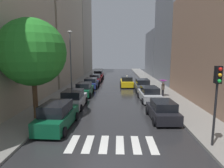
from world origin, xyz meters
TOP-DOWN VIEW (x-y plane):
  - ground_plane at (0.00, 24.00)m, footprint 28.00×72.00m
  - sidewalk_left at (-6.50, 24.00)m, footprint 3.00×72.00m
  - sidewalk_right at (6.50, 24.00)m, footprint 3.00×72.00m
  - crosswalk_stripes at (0.00, 2.65)m, footprint 4.95×2.20m
  - building_left_mid at (-11.00, 28.49)m, footprint 6.00×18.91m
  - building_left_far at (-11.00, 46.01)m, footprint 6.00×15.24m
  - building_right_mid at (11.00, 27.39)m, footprint 6.00×13.11m
  - building_right_far at (11.00, 40.84)m, footprint 6.00×12.38m
  - parked_car_left_nearest at (-3.84, 4.96)m, footprint 2.18×4.56m
  - parked_car_left_second at (-3.95, 10.23)m, footprint 2.16×4.35m
  - parked_car_left_third at (-3.85, 15.55)m, footprint 2.02×4.44m
  - parked_car_left_fourth at (-3.79, 21.00)m, footprint 2.12×4.41m
  - parked_car_left_fifth at (-3.75, 26.27)m, footprint 2.08×4.79m
  - parked_car_left_sixth at (-3.78, 32.07)m, footprint 2.06×4.35m
  - parked_car_right_nearest at (3.78, 6.86)m, footprint 2.14×4.09m
  - parked_car_right_second at (3.76, 12.97)m, footprint 2.26×4.56m
  - parked_car_right_third at (3.70, 18.71)m, footprint 2.16×4.54m
  - taxi_midroad at (1.71, 22.42)m, footprint 2.11×4.62m
  - pedestrian_foreground at (5.65, 14.81)m, footprint 0.92×0.92m
  - street_tree_left at (-6.05, 6.63)m, footprint 4.99×4.99m
  - traffic_light_right_corner at (5.45, 2.39)m, footprint 0.30×0.42m
  - lamp_post_left at (-5.55, 16.00)m, footprint 0.60×0.28m

SIDE VIEW (x-z plane):
  - ground_plane at x=0.00m, z-range -0.04..0.00m
  - crosswalk_stripes at x=0.00m, z-range 0.00..0.01m
  - sidewalk_left at x=-6.50m, z-range 0.00..0.15m
  - sidewalk_right at x=6.50m, z-range 0.00..0.15m
  - parked_car_right_nearest at x=3.78m, z-range -0.04..1.49m
  - parked_car_left_fourth at x=-3.79m, z-range -0.04..1.49m
  - parked_car_left_fifth at x=-3.75m, z-range -0.04..1.49m
  - parked_car_right_second at x=3.76m, z-range -0.05..1.54m
  - parked_car_left_third at x=-3.85m, z-range -0.05..1.57m
  - taxi_midroad at x=1.71m, z-range -0.14..1.67m
  - parked_car_right_third at x=3.70m, z-range -0.05..1.62m
  - parked_car_left_second at x=-3.95m, z-range -0.05..1.63m
  - parked_car_left_sixth at x=-3.78m, z-range -0.06..1.67m
  - parked_car_left_nearest at x=-3.84m, z-range -0.07..1.75m
  - pedestrian_foreground at x=5.65m, z-range 0.55..2.46m
  - traffic_light_right_corner at x=5.45m, z-range 1.14..5.44m
  - lamp_post_left at x=-5.55m, z-range 0.69..8.44m
  - street_tree_left at x=-6.05m, z-range 1.41..8.94m
  - building_right_far at x=11.00m, z-range 0.00..10.70m
  - building_left_mid at x=-11.00m, z-range 0.00..19.41m
  - building_right_mid at x=11.00m, z-range 0.00..23.04m
  - building_left_far at x=-11.00m, z-range 0.00..25.60m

